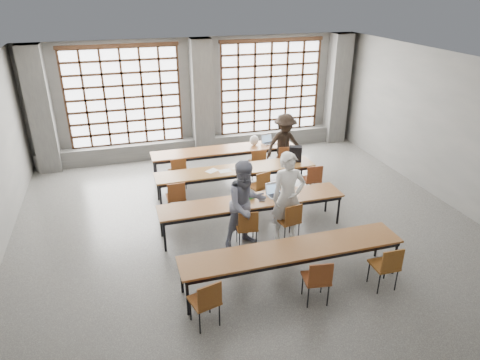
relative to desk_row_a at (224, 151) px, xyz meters
name	(u,v)px	position (x,y,z in m)	size (l,w,h in m)	color
floor	(257,240)	(-0.23, -3.56, -0.66)	(11.00, 11.00, 0.00)	#484745
ceiling	(260,72)	(-0.23, -3.56, 2.84)	(11.00, 11.00, 0.00)	silver
wall_back	(200,97)	(-0.23, 1.94, 1.09)	(10.00, 10.00, 0.00)	#60605D
wall_right	(470,139)	(4.77, -3.56, 1.09)	(11.00, 11.00, 0.00)	#60605D
column_left	(40,111)	(-4.73, 1.66, 1.09)	(0.60, 0.55, 3.50)	#50504D
column_mid	(202,99)	(-0.23, 1.66, 1.09)	(0.60, 0.55, 3.50)	#50504D
column_right	(337,89)	(4.27, 1.66, 1.09)	(0.60, 0.55, 3.50)	#50504D
window_left	(124,98)	(-2.48, 1.86, 1.24)	(3.32, 0.12, 3.00)	white
window_right	(270,88)	(2.02, 1.86, 1.24)	(3.32, 0.12, 3.00)	white
sill_ledge	(203,145)	(-0.23, 1.74, -0.41)	(9.80, 0.35, 0.50)	#50504D
desk_row_a	(224,151)	(0.00, 0.00, 0.00)	(4.00, 0.70, 0.73)	brown
desk_row_b	(236,171)	(-0.06, -1.43, 0.00)	(4.00, 0.70, 0.73)	brown
desk_row_c	(252,203)	(-0.19, -3.15, 0.00)	(4.00, 0.70, 0.73)	brown
desk_row_d	(293,252)	(-0.08, -5.07, 0.00)	(4.00, 0.70, 0.73)	brown
chair_back_left	(178,170)	(-1.39, -0.63, -0.13)	(0.46, 0.46, 0.88)	brown
chair_back_mid	(258,160)	(0.79, -0.63, -0.13)	(0.47, 0.47, 0.88)	brown
chair_back_right	(285,157)	(1.58, -0.63, -0.13)	(0.51, 0.51, 0.88)	brown
chair_mid_left	(176,195)	(-1.66, -2.06, -0.13)	(0.42, 0.43, 0.88)	brown
chair_mid_centre	(260,184)	(0.36, -2.06, -0.13)	(0.52, 0.52, 0.88)	brown
chair_mid_right	(313,177)	(1.73, -2.06, -0.13)	(0.45, 0.45, 0.88)	brown
chair_front_left	(247,225)	(-0.50, -3.77, -0.13)	(0.47, 0.47, 0.88)	brown
chair_front_right	(290,218)	(0.42, -3.77, -0.13)	(0.49, 0.49, 0.88)	brown
chair_near_left	(206,299)	(-1.76, -5.70, -0.13)	(0.51, 0.51, 0.88)	brown
chair_near_mid	(318,277)	(0.11, -5.70, -0.13)	(0.48, 0.48, 0.88)	brown
chair_near_right	(387,264)	(1.42, -5.70, -0.13)	(0.43, 0.43, 0.88)	brown
student_male	(288,197)	(0.41, -3.65, 0.29)	(0.70, 0.46, 1.92)	silver
student_female	(246,205)	(-0.49, -3.65, 0.26)	(0.90, 0.70, 1.85)	#171D47
student_back	(285,145)	(1.60, -0.50, 0.20)	(1.12, 0.64, 1.73)	black
laptop_front	(275,192)	(0.35, -3.04, 0.13)	(0.40, 0.35, 0.26)	silver
laptop_back	(268,141)	(1.34, 0.11, 0.13)	(0.42, 0.38, 0.26)	#BCBCC1
mouse	(294,194)	(0.76, -3.17, 0.08)	(0.10, 0.06, 0.04)	white
green_box	(249,197)	(-0.24, -3.07, 0.11)	(0.25, 0.09, 0.09)	green
phone	(262,201)	(-0.01, -3.25, 0.07)	(0.13, 0.06, 0.01)	black
paper_sheet_a	(212,171)	(-0.66, -1.38, 0.07)	(0.30, 0.21, 0.00)	white
paper_sheet_b	(225,171)	(-0.36, -1.48, 0.07)	(0.30, 0.21, 0.00)	silver
paper_sheet_c	(240,168)	(0.04, -1.43, 0.07)	(0.30, 0.21, 0.00)	white
backpack	(295,154)	(1.54, -1.38, 0.27)	(0.32, 0.20, 0.40)	black
plastic_bag	(254,140)	(0.90, 0.05, 0.21)	(0.26, 0.21, 0.29)	silver
red_pouch	(204,298)	(-1.78, -5.62, -0.16)	(0.20, 0.08, 0.06)	maroon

